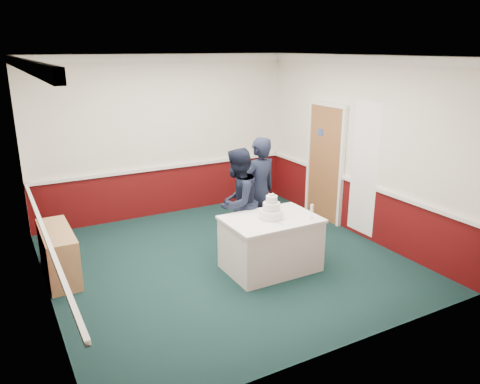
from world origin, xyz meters
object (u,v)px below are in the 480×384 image
cake_table (271,243)px  wedding_cake (271,211)px  champagne_flute (312,209)px  person_woman (259,192)px  person_man (237,203)px  sideboard (59,253)px  cake_knife (277,223)px

cake_table → wedding_cake: 0.50m
cake_table → champagne_flute: 0.78m
wedding_cake → person_woman: person_woman is taller
person_man → wedding_cake: bearing=71.2°
sideboard → cake_knife: size_ratio=5.45×
sideboard → cake_table: cake_table is taller
cake_table → person_man: 0.83m
person_man → person_woman: person_woman is taller
cake_knife → sideboard: bearing=134.1°
sideboard → wedding_cake: wedding_cake is taller
person_woman → wedding_cake: bearing=60.0°
cake_table → person_man: size_ratio=0.78×
cake_table → cake_knife: 0.44m
person_man → person_woman: bearing=169.1°
sideboard → person_man: size_ratio=0.71×
cake_table → champagne_flute: (0.50, -0.28, 0.53)m
person_man → champagne_flute: bearing=91.8°
cake_table → wedding_cake: (-0.00, 0.00, 0.50)m
wedding_cake → champagne_flute: 0.57m
wedding_cake → cake_table: bearing=-90.0°
sideboard → person_man: 2.66m
wedding_cake → cake_knife: 0.23m
sideboard → person_man: bearing=-11.9°
person_woman → cake_table: bearing=60.0°
cake_knife → person_woman: (0.36, 1.09, 0.10)m
cake_table → wedding_cake: bearing=90.0°
cake_table → person_man: person_man is taller
champagne_flute → person_woman: 1.18m
champagne_flute → sideboard: bearing=155.1°
cake_knife → person_woman: person_woman is taller
cake_knife → person_woman: bearing=53.6°
cake_knife → champagne_flute: (0.53, -0.08, 0.14)m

